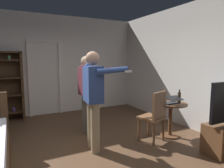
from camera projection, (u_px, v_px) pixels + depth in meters
The scene contains 11 objects.
ground_plane at pixel (81, 160), 3.18m from camera, with size 6.63×6.63×0.00m, color brown.
wall_back at pixel (46, 65), 5.71m from camera, with size 5.67×0.12×2.85m, color silver.
wall_right at pixel (204, 67), 4.26m from camera, with size 0.12×6.27×2.85m, color silver.
doorway_frame at pixel (45, 72), 5.65m from camera, with size 0.93×0.08×2.13m.
bookshelf at pixel (2, 84), 5.06m from camera, with size 0.98×0.32×1.79m.
side_table at pixel (171, 114), 4.10m from camera, with size 0.65×0.65×0.70m.
laptop at pixel (172, 101), 4.01m from camera, with size 0.33×0.34×0.16m.
bottle_on_table at pixel (179, 97), 4.05m from camera, with size 0.06×0.06×0.28m.
wooden_chair at pixel (155, 114), 3.80m from camera, with size 0.53×0.53×0.99m.
person_blue_shirt at pixel (94, 94), 3.42m from camera, with size 0.71×0.65×1.72m.
person_striped_shirt at pixel (87, 89), 4.26m from camera, with size 0.64×0.54×1.66m.
Camera 1 is at (-0.92, -2.90, 1.59)m, focal length 31.93 mm.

